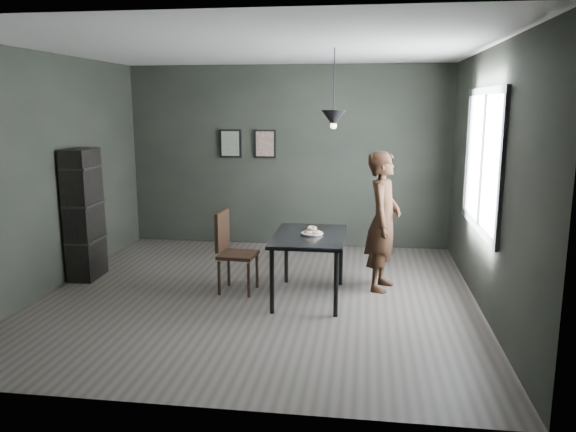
# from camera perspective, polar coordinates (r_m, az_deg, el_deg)

# --- Properties ---
(ground) EXTENTS (5.00, 5.00, 0.00)m
(ground) POSITION_cam_1_polar(r_m,az_deg,el_deg) (6.65, -3.08, -8.05)
(ground) COLOR #322E2B
(ground) RESTS_ON ground
(back_wall) EXTENTS (5.00, 0.10, 2.80)m
(back_wall) POSITION_cam_1_polar(r_m,az_deg,el_deg) (8.78, -0.04, 6.03)
(back_wall) COLOR black
(back_wall) RESTS_ON ground
(ceiling) EXTENTS (5.00, 5.00, 0.02)m
(ceiling) POSITION_cam_1_polar(r_m,az_deg,el_deg) (6.31, -3.35, 16.71)
(ceiling) COLOR silver
(ceiling) RESTS_ON ground
(window_assembly) EXTENTS (0.04, 1.96, 1.56)m
(window_assembly) POSITION_cam_1_polar(r_m,az_deg,el_deg) (6.51, 19.12, 5.37)
(window_assembly) COLOR white
(window_assembly) RESTS_ON ground
(cafe_table) EXTENTS (0.80, 1.20, 0.75)m
(cafe_table) POSITION_cam_1_polar(r_m,az_deg,el_deg) (6.38, 2.16, -2.60)
(cafe_table) COLOR black
(cafe_table) RESTS_ON ground
(white_plate) EXTENTS (0.23, 0.23, 0.01)m
(white_plate) POSITION_cam_1_polar(r_m,az_deg,el_deg) (6.37, 2.46, -1.83)
(white_plate) COLOR white
(white_plate) RESTS_ON cafe_table
(donut_pile) EXTENTS (0.19, 0.19, 0.09)m
(donut_pile) POSITION_cam_1_polar(r_m,az_deg,el_deg) (6.37, 2.46, -1.52)
(donut_pile) COLOR beige
(donut_pile) RESTS_ON white_plate
(woman) EXTENTS (0.53, 0.68, 1.67)m
(woman) POSITION_cam_1_polar(r_m,az_deg,el_deg) (6.77, 9.64, -0.53)
(woman) COLOR black
(woman) RESTS_ON ground
(wood_chair) EXTENTS (0.45, 0.45, 0.97)m
(wood_chair) POSITION_cam_1_polar(r_m,az_deg,el_deg) (6.68, -5.82, -3.07)
(wood_chair) COLOR black
(wood_chair) RESTS_ON ground
(shelf_unit) EXTENTS (0.34, 0.57, 1.66)m
(shelf_unit) POSITION_cam_1_polar(r_m,az_deg,el_deg) (7.58, -20.02, 0.17)
(shelf_unit) COLOR black
(shelf_unit) RESTS_ON ground
(pendant_lamp) EXTENTS (0.28, 0.28, 0.86)m
(pendant_lamp) POSITION_cam_1_polar(r_m,az_deg,el_deg) (6.27, 4.66, 9.87)
(pendant_lamp) COLOR black
(pendant_lamp) RESTS_ON ground
(framed_print_left) EXTENTS (0.34, 0.04, 0.44)m
(framed_print_left) POSITION_cam_1_polar(r_m,az_deg,el_deg) (8.91, -5.86, 7.34)
(framed_print_left) COLOR black
(framed_print_left) RESTS_ON ground
(framed_print_right) EXTENTS (0.34, 0.04, 0.44)m
(framed_print_right) POSITION_cam_1_polar(r_m,az_deg,el_deg) (8.79, -2.35, 7.34)
(framed_print_right) COLOR black
(framed_print_right) RESTS_ON ground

